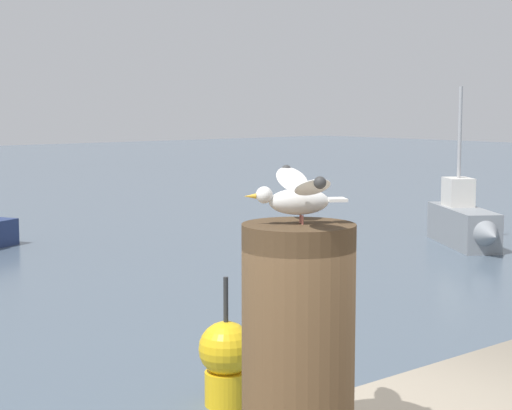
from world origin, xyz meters
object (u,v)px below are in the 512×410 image
boat_grey (466,223)px  channel_buoy (226,359)px  seagull (298,194)px  mooring_post (298,337)px

boat_grey → channel_buoy: size_ratio=2.60×
seagull → boat_grey: size_ratio=0.17×
seagull → channel_buoy: size_ratio=0.43×
mooring_post → channel_buoy: bearing=54.8°
seagull → channel_buoy: bearing=54.7°
seagull → mooring_post: bearing=-30.7°
boat_grey → mooring_post: bearing=-146.3°
boat_grey → channel_buoy: (-10.12, -4.46, -0.03)m
seagull → boat_grey: bearing=33.7°
channel_buoy → mooring_post: bearing=-125.2°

